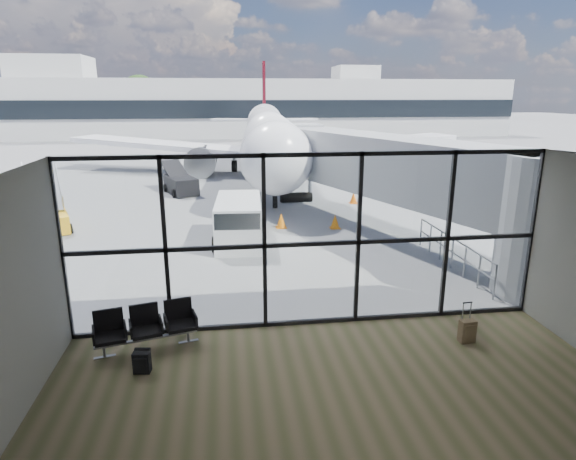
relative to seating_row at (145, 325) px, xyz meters
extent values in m
plane|color=slate|center=(4.11, 40.68, -0.58)|extent=(220.00, 220.00, 0.00)
cube|color=brown|center=(4.11, -3.32, -0.57)|extent=(12.00, 8.00, 0.01)
cube|color=silver|center=(4.11, -3.32, 3.92)|extent=(12.00, 8.00, 0.02)
cube|color=white|center=(4.11, 0.68, 1.67)|extent=(12.00, 0.04, 4.50)
cube|color=black|center=(4.11, 0.68, -0.52)|extent=(12.00, 0.12, 0.10)
cube|color=black|center=(4.11, 0.68, 1.62)|extent=(12.00, 0.12, 0.10)
cube|color=black|center=(4.11, 0.68, 3.86)|extent=(12.00, 0.12, 0.10)
cube|color=black|center=(-1.89, 0.68, 1.67)|extent=(0.10, 0.12, 4.50)
cube|color=black|center=(0.51, 0.68, 1.67)|extent=(0.10, 0.12, 4.50)
cube|color=black|center=(2.91, 0.68, 1.67)|extent=(0.10, 0.12, 4.50)
cube|color=black|center=(5.31, 0.68, 1.67)|extent=(0.10, 0.12, 4.50)
cube|color=black|center=(7.71, 0.68, 1.67)|extent=(0.10, 0.12, 4.50)
cube|color=black|center=(10.11, 0.68, 1.67)|extent=(0.10, 0.12, 4.50)
cylinder|color=#999C9E|center=(11.31, 1.68, 1.52)|extent=(2.80, 2.80, 4.20)
cube|color=#999C9E|center=(8.66, 8.68, 2.42)|extent=(7.45, 14.81, 2.40)
cube|color=#999C9E|center=(6.01, 15.68, 2.42)|extent=(2.60, 2.20, 2.60)
cylinder|color=gray|center=(5.21, 15.68, 0.32)|extent=(0.20, 0.20, 1.80)
cylinder|color=gray|center=(6.81, 15.68, 0.32)|extent=(0.20, 0.20, 1.80)
cylinder|color=black|center=(6.01, 15.68, -0.33)|extent=(1.80, 0.56, 0.56)
cylinder|color=gray|center=(9.71, 1.48, -0.03)|extent=(0.06, 0.06, 1.10)
cylinder|color=gray|center=(9.71, 2.38, -0.03)|extent=(0.06, 0.06, 1.10)
cylinder|color=gray|center=(9.71, 3.28, -0.03)|extent=(0.06, 0.06, 1.10)
cylinder|color=gray|center=(9.71, 4.18, -0.03)|extent=(0.06, 0.06, 1.10)
cylinder|color=gray|center=(9.71, 5.08, -0.03)|extent=(0.06, 0.06, 1.10)
cylinder|color=gray|center=(9.71, 5.98, -0.03)|extent=(0.06, 0.06, 1.10)
cylinder|color=gray|center=(9.71, 6.88, -0.03)|extent=(0.06, 0.06, 1.10)
cylinder|color=gray|center=(9.71, 4.18, 0.50)|extent=(0.06, 5.40, 0.06)
cylinder|color=gray|center=(9.71, 4.18, 0.02)|extent=(0.06, 5.40, 0.06)
cube|color=beige|center=(4.11, 62.68, 3.42)|extent=(80.00, 12.00, 8.00)
cube|color=black|center=(4.11, 56.58, 3.42)|extent=(80.00, 0.20, 2.40)
cube|color=beige|center=(-20.89, 62.68, 8.92)|extent=(10.00, 8.00, 3.00)
cube|color=beige|center=(22.11, 62.68, 8.42)|extent=(6.00, 6.00, 2.00)
cylinder|color=#382619|center=(-28.89, 72.68, 1.13)|extent=(0.50, 0.50, 3.42)
sphere|color=black|center=(-28.89, 72.68, 5.31)|extent=(6.27, 6.27, 6.27)
cylinder|color=#382619|center=(-22.89, 72.68, 0.77)|extent=(0.50, 0.50, 2.70)
sphere|color=black|center=(-22.89, 72.68, 4.07)|extent=(4.95, 4.95, 4.95)
cylinder|color=#382619|center=(-16.89, 72.68, 0.95)|extent=(0.50, 0.50, 3.06)
sphere|color=black|center=(-16.89, 72.68, 4.69)|extent=(5.61, 5.61, 5.61)
cylinder|color=#382619|center=(-10.89, 72.68, 1.13)|extent=(0.50, 0.50, 3.42)
sphere|color=black|center=(-10.89, 72.68, 5.31)|extent=(6.27, 6.27, 6.27)
cube|color=gray|center=(0.03, -0.12, -0.31)|extent=(2.30, 0.66, 0.04)
cube|color=black|center=(-0.75, -0.32, -0.11)|extent=(0.80, 0.76, 0.09)
cube|color=black|center=(-0.82, -0.03, 0.17)|extent=(0.66, 0.24, 0.59)
cube|color=black|center=(0.03, -0.12, -0.11)|extent=(0.80, 0.76, 0.09)
cube|color=black|center=(-0.04, 0.17, 0.17)|extent=(0.66, 0.24, 0.59)
cube|color=black|center=(0.81, 0.07, -0.11)|extent=(0.80, 0.76, 0.09)
cube|color=black|center=(0.74, 0.36, 0.17)|extent=(0.66, 0.24, 0.59)
cylinder|color=gray|center=(-0.90, -0.36, -0.44)|extent=(0.06, 0.06, 0.27)
cylinder|color=gray|center=(0.97, 0.11, -0.44)|extent=(0.06, 0.06, 0.27)
cube|color=black|center=(0.06, -1.12, -0.33)|extent=(0.38, 0.27, 0.49)
cube|color=black|center=(0.04, -1.26, -0.33)|extent=(0.30, 0.11, 0.33)
cylinder|color=black|center=(0.08, -1.01, -0.09)|extent=(0.34, 0.13, 0.09)
cube|color=brown|center=(7.68, -0.82, -0.28)|extent=(0.39, 0.26, 0.56)
cube|color=brown|center=(7.69, -0.95, -0.28)|extent=(0.31, 0.07, 0.41)
cylinder|color=gray|center=(7.57, -0.73, 0.20)|extent=(0.02, 0.02, 0.47)
cylinder|color=gray|center=(7.78, -0.71, 0.20)|extent=(0.02, 0.02, 0.47)
cube|color=black|center=(7.67, -0.72, 0.43)|extent=(0.25, 0.05, 0.02)
cylinder|color=black|center=(7.57, -0.73, -0.55)|extent=(0.04, 0.06, 0.06)
cylinder|color=black|center=(7.78, -0.71, -0.55)|extent=(0.04, 0.06, 0.06)
cylinder|color=white|center=(5.52, 26.72, 2.31)|extent=(5.58, 29.07, 3.56)
sphere|color=white|center=(4.51, 12.31, 2.31)|extent=(3.56, 3.56, 3.56)
cone|color=white|center=(6.71, 43.53, 2.60)|extent=(3.96, 6.01, 3.56)
cube|color=black|center=(4.55, 12.89, 2.79)|extent=(2.19, 1.30, 0.48)
cube|color=white|center=(-2.57, 28.26, 1.49)|extent=(14.62, 8.45, 1.14)
cylinder|color=black|center=(0.46, 26.11, 0.53)|extent=(2.25, 3.41, 2.02)
cube|color=white|center=(3.60, 43.27, 2.70)|extent=(5.57, 3.13, 0.17)
cube|color=white|center=(13.76, 27.11, 1.49)|extent=(14.81, 6.67, 1.14)
cylinder|color=black|center=(10.45, 25.41, 0.53)|extent=(2.25, 3.41, 2.02)
cube|color=white|center=(9.75, 42.84, 2.70)|extent=(5.49, 2.45, 0.17)
cube|color=#4C0A14|center=(6.71, 43.53, 5.78)|extent=(0.55, 3.67, 5.78)
cylinder|color=gray|center=(4.65, 14.23, 0.10)|extent=(0.19, 0.19, 1.35)
cylinder|color=black|center=(4.65, 14.23, -0.24)|extent=(0.29, 0.69, 0.67)
cylinder|color=black|center=(2.87, 27.39, -0.14)|extent=(0.50, 0.95, 0.92)
cylinder|color=black|center=(8.25, 27.01, -0.14)|extent=(0.50, 0.95, 0.92)
cube|color=white|center=(2.52, 8.34, 0.31)|extent=(2.01, 4.18, 1.77)
cube|color=black|center=(2.43, 6.84, 0.80)|extent=(1.74, 1.16, 0.62)
cylinder|color=black|center=(1.56, 7.07, -0.27)|extent=(0.26, 0.63, 0.62)
cylinder|color=black|center=(3.33, 6.96, -0.27)|extent=(0.26, 0.63, 0.62)
cylinder|color=black|center=(1.71, 9.72, -0.27)|extent=(0.26, 0.63, 0.62)
cylinder|color=black|center=(3.48, 9.62, -0.27)|extent=(0.26, 0.63, 0.62)
cube|color=black|center=(-0.61, 18.91, -0.03)|extent=(2.34, 3.28, 0.99)
cube|color=black|center=(-1.03, 20.03, 0.71)|extent=(1.98, 2.74, 1.02)
cylinder|color=black|center=(-0.92, 17.74, -0.33)|extent=(0.36, 0.53, 0.50)
cylinder|color=black|center=(0.38, 18.22, -0.33)|extent=(0.36, 0.53, 0.50)
cylinder|color=black|center=(-1.61, 19.60, -0.33)|extent=(0.36, 0.53, 0.50)
cylinder|color=black|center=(-0.31, 20.08, -0.33)|extent=(0.36, 0.53, 0.50)
cube|color=gold|center=(-5.83, 11.20, -0.14)|extent=(2.46, 3.13, 0.78)
cube|color=gray|center=(-6.12, 11.93, 0.99)|extent=(2.09, 2.57, 1.45)
cylinder|color=black|center=(-6.20, 10.00, -0.36)|extent=(0.34, 0.47, 0.43)
cylinder|color=black|center=(-4.74, 10.58, -0.36)|extent=(0.34, 0.47, 0.43)
cylinder|color=black|center=(-6.92, 11.83, -0.36)|extent=(0.34, 0.47, 0.43)
cylinder|color=black|center=(-5.46, 12.40, -0.36)|extent=(0.34, 0.47, 0.43)
cube|color=orange|center=(6.89, 9.84, -0.56)|extent=(0.45, 0.45, 0.03)
cone|color=orange|center=(6.89, 9.84, -0.26)|extent=(0.42, 0.42, 0.64)
cube|color=orange|center=(4.49, 10.26, -0.56)|extent=(0.47, 0.47, 0.03)
cone|color=orange|center=(4.49, 10.26, -0.24)|extent=(0.45, 0.45, 0.68)
cube|color=orange|center=(9.11, 14.81, -0.56)|extent=(0.44, 0.44, 0.03)
cone|color=orange|center=(9.11, 14.81, -0.26)|extent=(0.42, 0.42, 0.63)
camera|label=1|loc=(1.95, -10.70, 5.23)|focal=30.00mm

